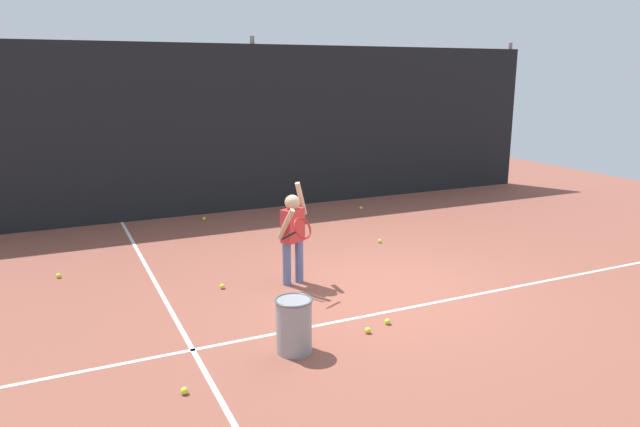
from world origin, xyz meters
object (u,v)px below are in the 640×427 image
object	(u,v)px
tennis_ball_0	(368,330)
tennis_ball_2	(388,321)
tennis_ball_6	(204,219)
tennis_ball_5	(361,208)
ball_hopper	(294,325)
tennis_ball_3	(222,286)
tennis_ball_1	(380,241)
tennis_ball_7	(59,276)
tennis_player	(293,231)
tennis_ball_4	(184,391)

from	to	relation	value
tennis_ball_0	tennis_ball_2	xyz separation A→B (m)	(0.31, 0.11, 0.00)
tennis_ball_6	tennis_ball_5	bearing A→B (deg)	-8.64
ball_hopper	tennis_ball_3	distance (m)	2.04
tennis_ball_0	tennis_ball_3	xyz separation A→B (m)	(-1.05, 1.97, 0.00)
tennis_ball_1	tennis_ball_7	bearing A→B (deg)	175.40
tennis_ball_1	tennis_ball_6	distance (m)	3.53
tennis_player	tennis_ball_2	world-z (taller)	tennis_player
ball_hopper	tennis_ball_3	size ratio (longest dim) A/B	8.52
tennis_ball_0	tennis_ball_5	distance (m)	5.86
tennis_player	ball_hopper	distance (m)	1.99
tennis_ball_3	tennis_ball_6	world-z (taller)	same
tennis_ball_4	ball_hopper	bearing A→B (deg)	16.42
tennis_ball_3	tennis_player	bearing A→B (deg)	-13.67
tennis_player	tennis_ball_4	xyz separation A→B (m)	(-1.92, -2.15, -0.69)
tennis_player	tennis_ball_0	distance (m)	1.89
tennis_player	tennis_ball_0	size ratio (longest dim) A/B	20.46
tennis_player	tennis_ball_7	size ratio (longest dim) A/B	20.46
tennis_ball_0	tennis_ball_7	world-z (taller)	same
tennis_player	tennis_ball_4	world-z (taller)	tennis_player
tennis_player	tennis_ball_3	xyz separation A→B (m)	(-0.91, 0.22, -0.69)
tennis_ball_5	tennis_ball_6	xyz separation A→B (m)	(-3.13, 0.48, 0.00)
ball_hopper	tennis_ball_6	world-z (taller)	ball_hopper
tennis_ball_1	tennis_ball_7	xyz separation A→B (m)	(-4.85, 0.39, 0.00)
tennis_ball_3	tennis_ball_5	bearing A→B (deg)	39.98
tennis_ball_0	tennis_ball_2	size ratio (longest dim) A/B	1.00
tennis_player	tennis_ball_5	bearing A→B (deg)	23.51
tennis_player	tennis_ball_6	size ratio (longest dim) A/B	20.46
tennis_ball_0	tennis_ball_1	distance (m)	3.48
tennis_ball_1	tennis_ball_3	size ratio (longest dim) A/B	1.00
tennis_player	tennis_ball_7	xyz separation A→B (m)	(-2.83, 1.57, -0.69)
tennis_player	tennis_ball_2	xyz separation A→B (m)	(0.46, -1.64, -0.69)
tennis_ball_4	tennis_ball_5	distance (m)	7.37
tennis_ball_1	tennis_ball_4	world-z (taller)	same
tennis_ball_2	tennis_ball_6	xyz separation A→B (m)	(-0.68, 5.54, 0.00)
tennis_ball_1	tennis_ball_5	distance (m)	2.41
tennis_ball_6	tennis_ball_7	world-z (taller)	same
tennis_ball_3	tennis_ball_5	size ratio (longest dim) A/B	1.00
tennis_ball_0	tennis_ball_6	distance (m)	5.66
tennis_ball_3	tennis_ball_4	world-z (taller)	same
tennis_player	tennis_ball_5	size ratio (longest dim) A/B	20.46
tennis_ball_1	tennis_ball_3	world-z (taller)	same
tennis_player	tennis_ball_4	bearing A→B (deg)	-158.01
tennis_ball_3	tennis_ball_7	xyz separation A→B (m)	(-1.92, 1.35, 0.00)
tennis_ball_1	tennis_ball_2	bearing A→B (deg)	-119.12
tennis_ball_0	tennis_ball_5	size ratio (longest dim) A/B	1.00
tennis_ball_0	tennis_ball_3	world-z (taller)	same
tennis_ball_2	tennis_ball_3	xyz separation A→B (m)	(-1.37, 1.86, 0.00)
tennis_ball_4	tennis_ball_5	size ratio (longest dim) A/B	1.00
tennis_ball_3	tennis_ball_4	xyz separation A→B (m)	(-1.01, -2.37, 0.00)
tennis_player	tennis_ball_2	distance (m)	1.84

